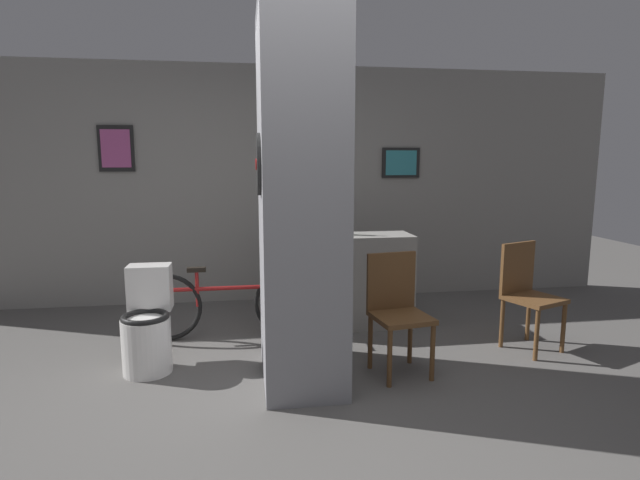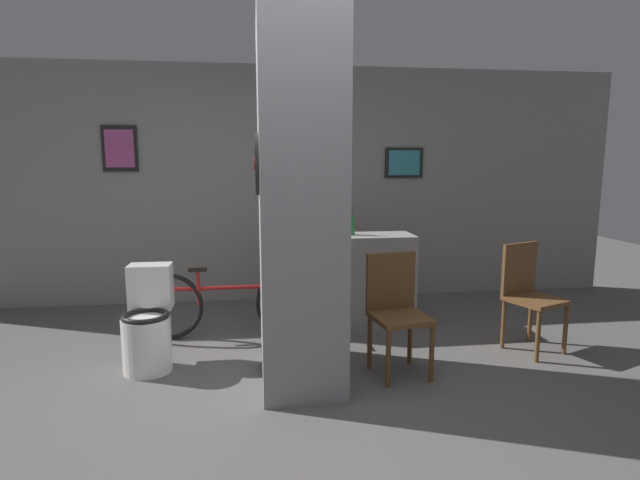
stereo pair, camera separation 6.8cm
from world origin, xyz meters
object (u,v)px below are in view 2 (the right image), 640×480
toilet (148,326)px  chair_near_pillar (396,308)px  chair_by_doorway (529,292)px  bottle_tall (351,225)px  bicycle (230,303)px

toilet → chair_near_pillar: chair_near_pillar is taller
chair_by_doorway → bottle_tall: bottle_tall is taller
chair_near_pillar → bicycle: size_ratio=0.53×
bicycle → bottle_tall: bottle_tall is taller
chair_by_doorway → bicycle: (-2.49, 0.60, -0.17)m
toilet → bottle_tall: bearing=24.2°
chair_by_doorway → bottle_tall: 1.64m
bicycle → bottle_tall: 1.32m
toilet → bottle_tall: (1.71, 0.77, 0.65)m
chair_near_pillar → chair_by_doorway: 1.26m
bicycle → chair_by_doorway: bearing=-13.6°
chair_near_pillar → bicycle: chair_near_pillar is taller
bicycle → bottle_tall: bearing=8.8°
chair_near_pillar → bottle_tall: bottle_tall is taller
toilet → bottle_tall: size_ratio=2.88×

